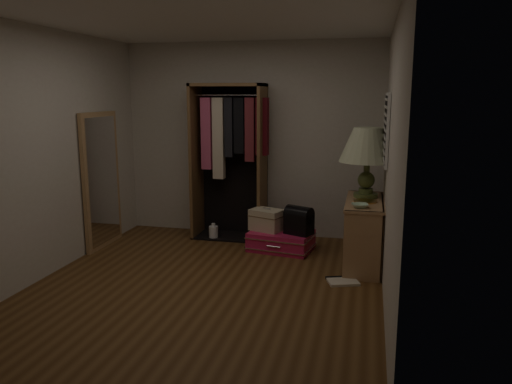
{
  "coord_description": "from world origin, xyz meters",
  "views": [
    {
      "loc": [
        1.57,
        -4.57,
        1.92
      ],
      "look_at": [
        0.3,
        0.95,
        0.8
      ],
      "focal_mm": 35.0,
      "sensor_mm": 36.0,
      "label": 1
    }
  ],
  "objects_px": {
    "pink_suitcase": "(281,240)",
    "console_bookshelf": "(363,231)",
    "table_lamp": "(368,146)",
    "black_bag": "(299,220)",
    "floor_mirror": "(102,180)",
    "train_case": "(267,220)",
    "white_jug": "(214,232)",
    "open_wardrobe": "(231,148)"
  },
  "relations": [
    {
      "from": "floor_mirror",
      "to": "pink_suitcase",
      "type": "height_order",
      "value": "floor_mirror"
    },
    {
      "from": "open_wardrobe",
      "to": "floor_mirror",
      "type": "height_order",
      "value": "open_wardrobe"
    },
    {
      "from": "floor_mirror",
      "to": "table_lamp",
      "type": "relative_size",
      "value": 2.13
    },
    {
      "from": "floor_mirror",
      "to": "white_jug",
      "type": "bearing_deg",
      "value": 25.34
    },
    {
      "from": "white_jug",
      "to": "console_bookshelf",
      "type": "bearing_deg",
      "value": -15.89
    },
    {
      "from": "black_bag",
      "to": "floor_mirror",
      "type": "bearing_deg",
      "value": -149.48
    },
    {
      "from": "open_wardrobe",
      "to": "black_bag",
      "type": "xyz_separation_m",
      "value": [
        0.99,
        -0.49,
        -0.8
      ]
    },
    {
      "from": "console_bookshelf",
      "to": "table_lamp",
      "type": "xyz_separation_m",
      "value": [
        0.01,
        0.15,
        0.95
      ]
    },
    {
      "from": "pink_suitcase",
      "to": "console_bookshelf",
      "type": "bearing_deg",
      "value": -7.51
    },
    {
      "from": "pink_suitcase",
      "to": "black_bag",
      "type": "height_order",
      "value": "black_bag"
    },
    {
      "from": "floor_mirror",
      "to": "open_wardrobe",
      "type": "bearing_deg",
      "value": 27.58
    },
    {
      "from": "table_lamp",
      "to": "white_jug",
      "type": "distance_m",
      "value": 2.37
    },
    {
      "from": "table_lamp",
      "to": "open_wardrobe",
      "type": "bearing_deg",
      "value": 161.62
    },
    {
      "from": "console_bookshelf",
      "to": "open_wardrobe",
      "type": "xyz_separation_m",
      "value": [
        -1.76,
        0.73,
        0.83
      ]
    },
    {
      "from": "open_wardrobe",
      "to": "white_jug",
      "type": "relative_size",
      "value": 9.57
    },
    {
      "from": "console_bookshelf",
      "to": "white_jug",
      "type": "height_order",
      "value": "console_bookshelf"
    },
    {
      "from": "open_wardrobe",
      "to": "table_lamp",
      "type": "height_order",
      "value": "open_wardrobe"
    },
    {
      "from": "table_lamp",
      "to": "white_jug",
      "type": "relative_size",
      "value": 3.72
    },
    {
      "from": "floor_mirror",
      "to": "white_jug",
      "type": "height_order",
      "value": "floor_mirror"
    },
    {
      "from": "table_lamp",
      "to": "white_jug",
      "type": "bearing_deg",
      "value": 168.15
    },
    {
      "from": "train_case",
      "to": "table_lamp",
      "type": "height_order",
      "value": "table_lamp"
    },
    {
      "from": "train_case",
      "to": "white_jug",
      "type": "xyz_separation_m",
      "value": [
        -0.78,
        0.24,
        -0.28
      ]
    },
    {
      "from": "table_lamp",
      "to": "train_case",
      "type": "bearing_deg",
      "value": 171.84
    },
    {
      "from": "black_bag",
      "to": "table_lamp",
      "type": "relative_size",
      "value": 0.47
    },
    {
      "from": "white_jug",
      "to": "open_wardrobe",
      "type": "bearing_deg",
      "value": 39.15
    },
    {
      "from": "train_case",
      "to": "floor_mirror",
      "type": "bearing_deg",
      "value": -149.87
    },
    {
      "from": "open_wardrobe",
      "to": "pink_suitcase",
      "type": "relative_size",
      "value": 2.42
    },
    {
      "from": "open_wardrobe",
      "to": "pink_suitcase",
      "type": "bearing_deg",
      "value": -29.79
    },
    {
      "from": "train_case",
      "to": "black_bag",
      "type": "distance_m",
      "value": 0.43
    },
    {
      "from": "pink_suitcase",
      "to": "white_jug",
      "type": "xyz_separation_m",
      "value": [
        -0.97,
        0.26,
        -0.03
      ]
    },
    {
      "from": "table_lamp",
      "to": "black_bag",
      "type": "bearing_deg",
      "value": 173.29
    },
    {
      "from": "pink_suitcase",
      "to": "train_case",
      "type": "distance_m",
      "value": 0.32
    },
    {
      "from": "floor_mirror",
      "to": "table_lamp",
      "type": "bearing_deg",
      "value": 3.27
    },
    {
      "from": "floor_mirror",
      "to": "black_bag",
      "type": "height_order",
      "value": "floor_mirror"
    },
    {
      "from": "train_case",
      "to": "open_wardrobe",
      "type": "bearing_deg",
      "value": 164.13
    },
    {
      "from": "open_wardrobe",
      "to": "white_jug",
      "type": "bearing_deg",
      "value": -140.85
    },
    {
      "from": "console_bookshelf",
      "to": "table_lamp",
      "type": "distance_m",
      "value": 0.96
    },
    {
      "from": "pink_suitcase",
      "to": "train_case",
      "type": "height_order",
      "value": "train_case"
    },
    {
      "from": "console_bookshelf",
      "to": "table_lamp",
      "type": "relative_size",
      "value": 1.4
    },
    {
      "from": "black_bag",
      "to": "pink_suitcase",
      "type": "bearing_deg",
      "value": -170.78
    },
    {
      "from": "pink_suitcase",
      "to": "white_jug",
      "type": "relative_size",
      "value": 3.95
    },
    {
      "from": "open_wardrobe",
      "to": "table_lamp",
      "type": "xyz_separation_m",
      "value": [
        1.76,
        -0.59,
        0.12
      ]
    }
  ]
}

